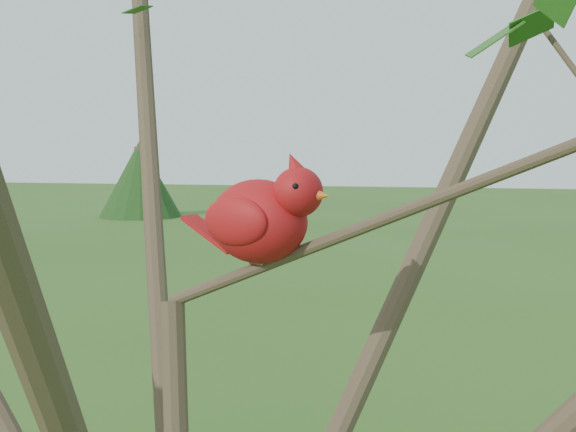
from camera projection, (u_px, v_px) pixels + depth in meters
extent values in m
ellipsoid|color=#A90E18|center=(259.00, 221.00, 1.13)|extent=(0.18, 0.16, 0.12)
sphere|color=#A90E18|center=(298.00, 192.00, 1.09)|extent=(0.09, 0.09, 0.07)
cone|color=#A90E18|center=(295.00, 167.00, 1.09)|extent=(0.06, 0.05, 0.05)
cone|color=#D85914|center=(320.00, 195.00, 1.07)|extent=(0.04, 0.03, 0.03)
ellipsoid|color=black|center=(312.00, 196.00, 1.08)|extent=(0.03, 0.04, 0.03)
cube|color=#A90E18|center=(211.00, 234.00, 1.18)|extent=(0.10, 0.06, 0.05)
ellipsoid|color=#A90E18|center=(274.00, 216.00, 1.17)|extent=(0.11, 0.07, 0.07)
ellipsoid|color=#A90E18|center=(236.00, 221.00, 1.10)|extent=(0.11, 0.07, 0.07)
cylinder|color=#3B2D20|center=(140.00, 182.00, 23.96)|extent=(0.32, 0.32, 2.11)
cone|color=#1A3813|center=(140.00, 179.00, 23.95)|extent=(2.46, 2.46, 2.28)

